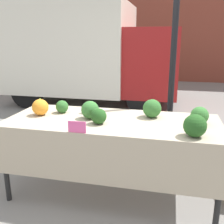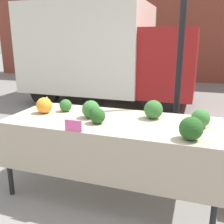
% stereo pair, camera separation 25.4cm
% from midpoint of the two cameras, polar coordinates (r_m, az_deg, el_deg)
% --- Properties ---
extents(ground_plane, '(40.00, 40.00, 0.00)m').
position_cam_midpoint_polar(ground_plane, '(2.90, 2.62, -16.98)').
color(ground_plane, gray).
extents(building_facade, '(16.00, 0.60, 5.70)m').
position_cam_midpoint_polar(building_facade, '(10.51, 16.14, 22.18)').
color(building_facade, brown).
rests_on(building_facade, ground_plane).
extents(tent_pole, '(0.07, 0.07, 2.65)m').
position_cam_midpoint_polar(tent_pole, '(3.10, 16.85, 10.52)').
color(tent_pole, black).
rests_on(tent_pole, ground_plane).
extents(parked_truck, '(4.04, 2.20, 2.35)m').
position_cam_midpoint_polar(parked_truck, '(6.62, -0.28, 13.01)').
color(parked_truck, silver).
rests_on(parked_truck, ground_plane).
extents(market_table, '(2.08, 0.86, 0.80)m').
position_cam_midpoint_polar(market_table, '(2.53, 2.41, -4.19)').
color(market_table, tan).
rests_on(market_table, ground_plane).
extents(orange_cauliflower, '(0.17, 0.17, 0.17)m').
position_cam_midpoint_polar(orange_cauliflower, '(2.84, -12.06, 1.40)').
color(orange_cauliflower, orange).
rests_on(orange_cauliflower, market_table).
extents(romanesco_head, '(0.13, 0.13, 0.11)m').
position_cam_midpoint_polar(romanesco_head, '(3.19, -11.79, 2.42)').
color(romanesco_head, '#93B238').
rests_on(romanesco_head, market_table).
extents(broccoli_head_0, '(0.19, 0.19, 0.19)m').
position_cam_midpoint_polar(broccoli_head_0, '(2.17, 20.10, -3.44)').
color(broccoli_head_0, '#23511E').
rests_on(broccoli_head_0, market_table).
extents(broccoli_head_1, '(0.13, 0.13, 0.13)m').
position_cam_midpoint_polar(broccoli_head_1, '(2.87, -7.58, 1.41)').
color(broccoli_head_1, '#336B2D').
rests_on(broccoli_head_1, market_table).
extents(broccoli_head_2, '(0.17, 0.17, 0.17)m').
position_cam_midpoint_polar(broccoli_head_2, '(2.50, 21.51, -1.31)').
color(broccoli_head_2, '#387533').
rests_on(broccoli_head_2, market_table).
extents(broccoli_head_3, '(0.19, 0.19, 0.19)m').
position_cam_midpoint_polar(broccoli_head_3, '(2.63, 11.74, 0.49)').
color(broccoli_head_3, '#336B2D').
rests_on(broccoli_head_3, market_table).
extents(broccoli_head_4, '(0.15, 0.15, 0.15)m').
position_cam_midpoint_polar(broccoli_head_4, '(2.43, -0.19, -0.89)').
color(broccoli_head_4, '#23511E').
rests_on(broccoli_head_4, market_table).
extents(broccoli_head_5, '(0.18, 0.18, 0.18)m').
position_cam_midpoint_polar(broccoli_head_5, '(2.60, -1.86, 0.56)').
color(broccoli_head_5, '#387533').
rests_on(broccoli_head_5, market_table).
extents(price_sign, '(0.16, 0.01, 0.10)m').
position_cam_midpoint_polar(price_sign, '(2.24, -5.24, -3.05)').
color(price_sign, '#F45B9E').
rests_on(price_sign, market_table).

